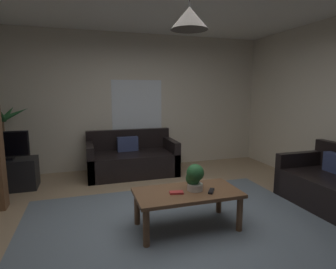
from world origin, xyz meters
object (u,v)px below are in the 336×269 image
remote_on_table_0 (211,191)px  potted_plant_on_table (194,177)px  pendant_lamp (189,18)px  tv_stand (7,175)px  potted_palm_corner (5,150)px  couch_under_window (132,160)px  book_on_table_0 (176,193)px  tv (4,146)px  coffee_table (187,197)px

remote_on_table_0 → potted_plant_on_table: potted_plant_on_table is taller
remote_on_table_0 → pendant_lamp: (-0.25, 0.10, 1.88)m
tv_stand → potted_palm_corner: potted_palm_corner is taller
couch_under_window → potted_plant_on_table: couch_under_window is taller
potted_palm_corner → pendant_lamp: pendant_lamp is taller
couch_under_window → potted_plant_on_table: 2.31m
remote_on_table_0 → book_on_table_0: bearing=24.2°
book_on_table_0 → pendant_lamp: bearing=12.8°
couch_under_window → potted_palm_corner: size_ratio=1.14×
couch_under_window → potted_plant_on_table: bearing=-81.3°
potted_plant_on_table → tv: (-2.42, 1.99, 0.13)m
coffee_table → potted_palm_corner: bearing=135.0°
potted_palm_corner → coffee_table: bearing=-45.0°
potted_palm_corner → pendant_lamp: bearing=-45.0°
remote_on_table_0 → tv: size_ratio=0.22×
coffee_table → tv_stand: size_ratio=1.34×
coffee_table → tv: bearing=139.4°
coffee_table → potted_palm_corner: size_ratio=0.83×
book_on_table_0 → tv_stand: tv_stand is taller
coffee_table → potted_plant_on_table: (0.09, 0.01, 0.23)m
remote_on_table_0 → potted_plant_on_table: 0.25m
coffee_table → book_on_table_0: 0.17m
tv_stand → remote_on_table_0: bearing=-39.4°
tv_stand → pendant_lamp: 3.72m
couch_under_window → coffee_table: (0.26, -2.27, 0.11)m
tv → pendant_lamp: (2.33, -1.99, 1.60)m
potted_plant_on_table → potted_palm_corner: size_ratio=0.22×
potted_palm_corner → potted_plant_on_table: bearing=-43.9°
potted_plant_on_table → tv_stand: bearing=140.2°
book_on_table_0 → potted_plant_on_table: potted_plant_on_table is taller
potted_palm_corner → pendant_lamp: 3.85m
remote_on_table_0 → pendant_lamp: 1.90m
coffee_table → potted_plant_on_table: bearing=3.9°
potted_plant_on_table → potted_palm_corner: (-2.52, 2.42, -0.02)m
tv → potted_palm_corner: potted_palm_corner is taller
couch_under_window → potted_plant_on_table: (0.35, -2.26, 0.33)m
book_on_table_0 → tv: tv is taller
couch_under_window → book_on_table_0: size_ratio=10.72×
book_on_table_0 → tv: size_ratio=0.21×
potted_palm_corner → couch_under_window: bearing=-4.1°
tv → remote_on_table_0: bearing=-39.2°
pendant_lamp → book_on_table_0: bearing=-167.2°
coffee_table → book_on_table_0: size_ratio=7.77×
couch_under_window → tv_stand: couch_under_window is taller
potted_plant_on_table → tv_stand: 3.16m
book_on_table_0 → tv: bearing=137.1°
couch_under_window → remote_on_table_0: 2.44m
potted_plant_on_table → potted_palm_corner: 3.49m
book_on_table_0 → potted_plant_on_table: 0.28m
potted_palm_corner → remote_on_table_0: bearing=-43.4°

